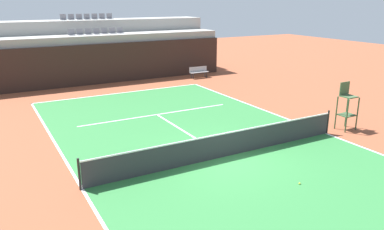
# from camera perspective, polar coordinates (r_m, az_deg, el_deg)

# --- Properties ---
(ground_plane) EXTENTS (80.00, 80.00, 0.00)m
(ground_plane) POSITION_cam_1_polar(r_m,az_deg,el_deg) (14.87, 4.92, -6.20)
(ground_plane) COLOR brown
(court_surface) EXTENTS (11.00, 24.00, 0.01)m
(court_surface) POSITION_cam_1_polar(r_m,az_deg,el_deg) (14.87, 4.92, -6.19)
(court_surface) COLOR #2D7238
(court_surface) RESTS_ON ground_plane
(baseline_far) EXTENTS (11.00, 0.10, 0.00)m
(baseline_far) POSITION_cam_1_polar(r_m,az_deg,el_deg) (25.18, -10.40, 3.25)
(baseline_far) COLOR white
(baseline_far) RESTS_ON court_surface
(sideline_left) EXTENTS (0.10, 24.00, 0.00)m
(sideline_left) POSITION_cam_1_polar(r_m,az_deg,el_deg) (12.90, -16.00, -10.55)
(sideline_left) COLOR white
(sideline_left) RESTS_ON court_surface
(sideline_right) EXTENTS (0.10, 24.00, 0.00)m
(sideline_right) POSITION_cam_1_polar(r_m,az_deg,el_deg) (18.30, 19.26, -2.60)
(sideline_right) COLOR white
(sideline_right) RESTS_ON court_surface
(service_line_far) EXTENTS (8.26, 0.10, 0.00)m
(service_line_far) POSITION_cam_1_polar(r_m,az_deg,el_deg) (20.16, -5.24, 0.07)
(service_line_far) COLOR white
(service_line_far) RESTS_ON court_surface
(centre_service_line) EXTENTS (0.10, 6.40, 0.00)m
(centre_service_line) POSITION_cam_1_polar(r_m,az_deg,el_deg) (17.42, -0.94, -2.58)
(centre_service_line) COLOR white
(centre_service_line) RESTS_ON court_surface
(back_wall) EXTENTS (18.78, 0.30, 2.81)m
(back_wall) POSITION_cam_1_polar(r_m,az_deg,el_deg) (28.20, -12.90, 7.44)
(back_wall) COLOR black
(back_wall) RESTS_ON ground_plane
(stands_tier_lower) EXTENTS (18.78, 2.40, 3.36)m
(stands_tier_lower) POSITION_cam_1_polar(r_m,az_deg,el_deg) (29.45, -13.69, 8.31)
(stands_tier_lower) COLOR #9E9E99
(stands_tier_lower) RESTS_ON ground_plane
(stands_tier_upper) EXTENTS (18.78, 2.40, 4.30)m
(stands_tier_upper) POSITION_cam_1_polar(r_m,az_deg,el_deg) (31.69, -14.96, 9.65)
(stands_tier_upper) COLOR #9E9E99
(stands_tier_upper) RESTS_ON ground_plane
(seating_row_lower) EXTENTS (4.02, 0.44, 0.44)m
(seating_row_lower) POSITION_cam_1_polar(r_m,az_deg,el_deg) (29.34, -13.99, 11.82)
(seating_row_lower) COLOR slate
(seating_row_lower) RESTS_ON stands_tier_lower
(seating_row_upper) EXTENTS (4.02, 0.44, 0.44)m
(seating_row_upper) POSITION_cam_1_polar(r_m,az_deg,el_deg) (31.60, -15.32, 13.76)
(seating_row_upper) COLOR slate
(seating_row_upper) RESTS_ON stands_tier_upper
(tennis_net) EXTENTS (11.08, 0.08, 1.07)m
(tennis_net) POSITION_cam_1_polar(r_m,az_deg,el_deg) (14.68, 4.97, -4.38)
(tennis_net) COLOR black
(tennis_net) RESTS_ON court_surface
(umpire_chair) EXTENTS (0.76, 0.66, 2.20)m
(umpire_chair) POSITION_cam_1_polar(r_m,az_deg,el_deg) (18.94, 22.02, 1.47)
(umpire_chair) COLOR #334C2D
(umpire_chair) RESTS_ON ground_plane
(player_bench) EXTENTS (1.50, 0.40, 0.85)m
(player_bench) POSITION_cam_1_polar(r_m,az_deg,el_deg) (29.56, 1.01, 6.51)
(player_bench) COLOR #99999E
(player_bench) RESTS_ON ground_plane
(tennis_ball_0) EXTENTS (0.07, 0.07, 0.07)m
(tennis_ball_0) POSITION_cam_1_polar(r_m,az_deg,el_deg) (13.18, 15.70, -9.77)
(tennis_ball_0) COLOR #CCE033
(tennis_ball_0) RESTS_ON court_surface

